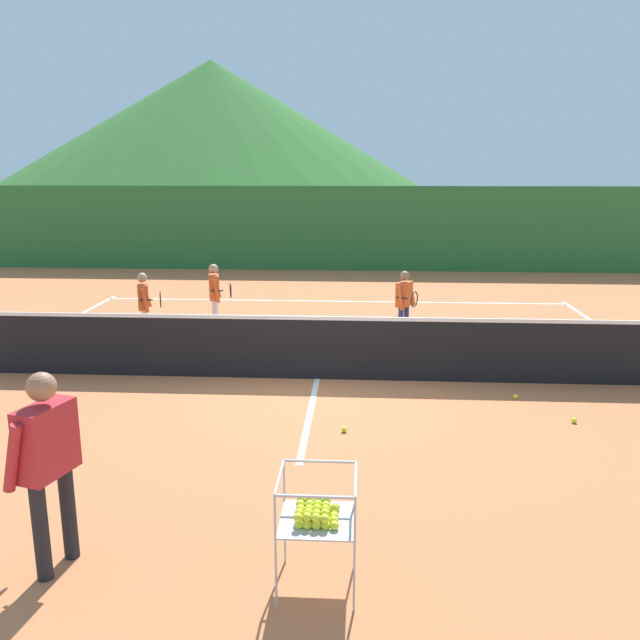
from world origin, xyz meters
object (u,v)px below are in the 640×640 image
student_2 (405,299)px  tennis_ball_4 (515,396)px  ball_cart (316,514)px  tennis_ball_2 (574,420)px  student_1 (215,292)px  tennis_ball_3 (344,429)px  instructor (48,453)px  student_0 (144,301)px  tennis_net (317,347)px

student_2 → tennis_ball_4: bearing=-66.5°
ball_cart → tennis_ball_2: (3.00, 3.45, -0.56)m
student_1 → ball_cart: bearing=-72.3°
tennis_ball_4 → tennis_ball_3: bearing=-150.5°
instructor → ball_cart: bearing=-3.1°
instructor → tennis_ball_3: bearing=52.5°
student_1 → student_2: (3.59, -0.36, -0.03)m
ball_cart → student_0: bearing=117.3°
student_0 → student_1: student_1 is taller
tennis_ball_2 → tennis_ball_3: bearing=-170.7°
instructor → ball_cart: (2.07, -0.11, -0.38)m
ball_cart → tennis_ball_2: size_ratio=13.22×
tennis_net → ball_cart: 5.02m
student_2 → ball_cart: student_2 is taller
student_0 → tennis_ball_4: 6.62m
student_0 → tennis_ball_3: (3.71, -3.92, -0.74)m
tennis_ball_4 → tennis_net: bearing=165.9°
student_2 → tennis_ball_2: size_ratio=18.99×
student_1 → tennis_ball_2: bearing=-38.2°
student_0 → student_1: (1.10, 0.86, 0.02)m
tennis_net → instructor: size_ratio=6.50×
student_1 → tennis_ball_3: (2.61, -4.78, -0.77)m
instructor → tennis_ball_3: (2.21, 2.87, -0.94)m
student_2 → tennis_ball_3: bearing=-102.5°
student_0 → tennis_ball_2: bearing=-27.7°
tennis_ball_2 → tennis_ball_4: same height
student_1 → tennis_ball_3: 5.50m
tennis_ball_3 → tennis_ball_2: bearing=9.3°
tennis_ball_4 → ball_cart: bearing=-119.8°
tennis_ball_3 → instructor: bearing=-127.5°
instructor → student_2: 7.96m
tennis_ball_2 → tennis_ball_4: size_ratio=1.00×
student_0 → student_2: bearing=6.0°
ball_cart → tennis_ball_3: size_ratio=13.22×
instructor → tennis_ball_4: instructor is taller
instructor → ball_cart: size_ratio=1.81×
student_1 → tennis_ball_3: size_ratio=19.64×
student_1 → tennis_ball_2: 7.01m
student_0 → ball_cart: 7.78m
student_0 → student_1: bearing=37.9°
student_0 → tennis_ball_3: student_0 is taller
tennis_net → student_1: 3.51m
student_2 → tennis_ball_4: (1.35, -3.10, -0.74)m
student_0 → tennis_ball_4: bearing=-23.3°
tennis_net → instructor: 5.22m
instructor → student_2: instructor is taller
tennis_net → instructor: instructor is taller
instructor → ball_cart: 2.11m
student_2 → tennis_ball_2: bearing=-64.5°
student_0 → student_1: size_ratio=0.97×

